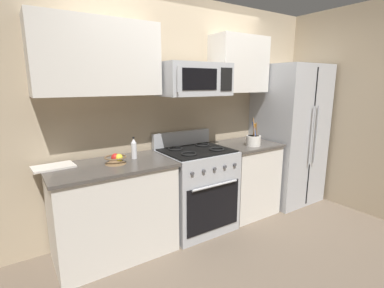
# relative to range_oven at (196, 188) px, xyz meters

# --- Properties ---
(ground_plane) EXTENTS (16.00, 16.00, 0.00)m
(ground_plane) POSITION_rel_range_oven_xyz_m (0.00, -0.64, -0.47)
(ground_plane) COLOR #6B5B4C
(wall_back) EXTENTS (8.00, 0.10, 2.60)m
(wall_back) POSITION_rel_range_oven_xyz_m (0.00, 0.40, 0.83)
(wall_back) COLOR tan
(wall_back) RESTS_ON ground
(counter_left) EXTENTS (1.14, 0.66, 0.91)m
(counter_left) POSITION_rel_range_oven_xyz_m (-0.96, -0.00, -0.02)
(counter_left) COLOR silver
(counter_left) RESTS_ON ground
(range_oven) EXTENTS (0.76, 0.70, 1.09)m
(range_oven) POSITION_rel_range_oven_xyz_m (0.00, 0.00, 0.00)
(range_oven) COLOR #B2B5BA
(range_oven) RESTS_ON ground
(counter_right) EXTENTS (0.73, 0.66, 0.91)m
(counter_right) POSITION_rel_range_oven_xyz_m (0.76, -0.00, -0.02)
(counter_right) COLOR silver
(counter_right) RESTS_ON ground
(refrigerator) EXTENTS (0.83, 0.77, 1.89)m
(refrigerator) POSITION_rel_range_oven_xyz_m (1.55, -0.02, 0.47)
(refrigerator) COLOR #B2B5BA
(refrigerator) RESTS_ON ground
(wall_right) EXTENTS (0.10, 8.00, 2.60)m
(wall_right) POSITION_rel_range_oven_xyz_m (2.07, -0.64, 0.83)
(wall_right) COLOR tan
(wall_right) RESTS_ON ground
(microwave) EXTENTS (0.75, 0.44, 0.34)m
(microwave) POSITION_rel_range_oven_xyz_m (-0.00, 0.03, 1.21)
(microwave) COLOR #B2B5BA
(upper_cabinets_left) EXTENTS (1.13, 0.34, 0.67)m
(upper_cabinets_left) POSITION_rel_range_oven_xyz_m (-0.96, 0.18, 1.40)
(upper_cabinets_left) COLOR silver
(upper_cabinets_right) EXTENTS (0.72, 0.34, 0.67)m
(upper_cabinets_right) POSITION_rel_range_oven_xyz_m (0.76, 0.18, 1.40)
(upper_cabinets_right) COLOR silver
(utensil_crock) EXTENTS (0.17, 0.17, 0.34)m
(utensil_crock) POSITION_rel_range_oven_xyz_m (0.73, -0.15, 0.51)
(utensil_crock) COLOR white
(utensil_crock) RESTS_ON counter_right
(fruit_basket) EXTENTS (0.20, 0.20, 0.10)m
(fruit_basket) POSITION_rel_range_oven_xyz_m (-0.91, -0.01, 0.48)
(fruit_basket) COLOR brown
(fruit_basket) RESTS_ON counter_left
(cutting_board) EXTENTS (0.36, 0.25, 0.02)m
(cutting_board) POSITION_rel_range_oven_xyz_m (-1.42, 0.18, 0.45)
(cutting_board) COLOR silver
(cutting_board) RESTS_ON counter_left
(bottle_vinegar) EXTENTS (0.05, 0.05, 0.22)m
(bottle_vinegar) POSITION_rel_range_oven_xyz_m (-0.69, 0.08, 0.54)
(bottle_vinegar) COLOR silver
(bottle_vinegar) RESTS_ON counter_left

